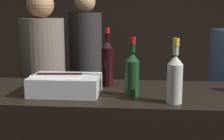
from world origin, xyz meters
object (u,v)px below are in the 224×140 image
at_px(red_wine_bottle_burgundy, 132,72).
at_px(person_blond_tee, 44,87).
at_px(rose_wine_bottle, 175,77).
at_px(ice_bin_with_bottles, 64,84).
at_px(red_wine_bottle_tall, 107,62).
at_px(person_in_hoodie, 86,68).

xyz_separation_m(red_wine_bottle_burgundy, person_blond_tee, (-0.73, 0.73, -0.27)).
bearing_deg(rose_wine_bottle, ice_bin_with_bottles, 168.06).
relative_size(red_wine_bottle_tall, person_in_hoodie, 0.21).
xyz_separation_m(red_wine_bottle_tall, rose_wine_bottle, (0.38, -0.35, -0.02)).
bearing_deg(red_wine_bottle_burgundy, rose_wine_bottle, -30.22).
bearing_deg(person_blond_tee, red_wine_bottle_burgundy, -20.63).
distance_m(ice_bin_with_bottles, person_in_hoodie, 1.45).
xyz_separation_m(ice_bin_with_bottles, red_wine_bottle_tall, (0.22, 0.22, 0.09)).
height_order(ice_bin_with_bottles, person_in_hoodie, person_in_hoodie).
bearing_deg(red_wine_bottle_tall, person_in_hoodie, 106.03).
distance_m(red_wine_bottle_burgundy, rose_wine_bottle, 0.25).
distance_m(ice_bin_with_bottles, person_blond_tee, 0.83).
bearing_deg(red_wine_bottle_burgundy, ice_bin_with_bottles, 180.00).
relative_size(person_in_hoodie, person_blond_tee, 1.03).
bearing_deg(red_wine_bottle_burgundy, person_blond_tee, 135.13).
height_order(red_wine_bottle_burgundy, person_in_hoodie, person_in_hoodie).
relative_size(ice_bin_with_bottles, person_blond_tee, 0.22).
distance_m(ice_bin_with_bottles, red_wine_bottle_tall, 0.33).
relative_size(rose_wine_bottle, person_in_hoodie, 0.19).
bearing_deg(rose_wine_bottle, red_wine_bottle_tall, 137.42).
xyz_separation_m(red_wine_bottle_burgundy, person_in_hoodie, (-0.51, 1.43, -0.24)).
distance_m(red_wine_bottle_burgundy, red_wine_bottle_tall, 0.27).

